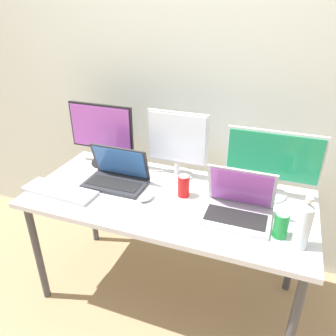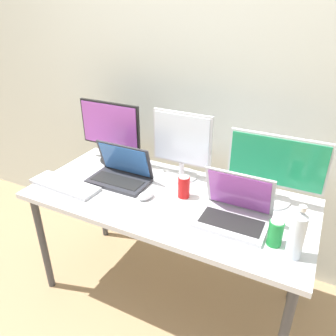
{
  "view_description": "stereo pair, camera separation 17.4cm",
  "coord_description": "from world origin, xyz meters",
  "px_view_note": "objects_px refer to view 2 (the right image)",
  "views": [
    {
      "loc": [
        0.54,
        -1.45,
        1.72
      ],
      "look_at": [
        0.0,
        0.0,
        0.92
      ],
      "focal_mm": 35.0,
      "sensor_mm": 36.0,
      "label": 1
    },
    {
      "loc": [
        0.7,
        -1.38,
        1.72
      ],
      "look_at": [
        0.0,
        0.0,
        0.92
      ],
      "focal_mm": 35.0,
      "sensor_mm": 36.0,
      "label": 2
    }
  ],
  "objects_px": {
    "mouse_by_keyboard": "(146,195)",
    "monitor_center": "(182,144)",
    "soda_can_by_laptop": "(275,233)",
    "monitor_left": "(110,129)",
    "monitor_right": "(276,167)",
    "water_bottle": "(297,234)",
    "laptop_silver": "(121,173)",
    "laptop_secondary": "(235,210)",
    "soda_can_near_keyboard": "(184,187)",
    "work_desk": "(168,207)",
    "keyboard_main": "(65,185)"
  },
  "relations": [
    {
      "from": "work_desk",
      "to": "monitor_center",
      "type": "xyz_separation_m",
      "value": [
        -0.03,
        0.25,
        0.28
      ]
    },
    {
      "from": "work_desk",
      "to": "monitor_right",
      "type": "distance_m",
      "value": 0.62
    },
    {
      "from": "soda_can_by_laptop",
      "to": "monitor_right",
      "type": "bearing_deg",
      "value": 103.41
    },
    {
      "from": "monitor_left",
      "to": "mouse_by_keyboard",
      "type": "height_order",
      "value": "monitor_left"
    },
    {
      "from": "soda_can_by_laptop",
      "to": "laptop_secondary",
      "type": "bearing_deg",
      "value": 155.43
    },
    {
      "from": "monitor_left",
      "to": "water_bottle",
      "type": "xyz_separation_m",
      "value": [
        1.23,
        -0.43,
        -0.11
      ]
    },
    {
      "from": "monitor_center",
      "to": "laptop_secondary",
      "type": "bearing_deg",
      "value": -34.55
    },
    {
      "from": "soda_can_near_keyboard",
      "to": "water_bottle",
      "type": "bearing_deg",
      "value": -20.17
    },
    {
      "from": "monitor_left",
      "to": "monitor_right",
      "type": "relative_size",
      "value": 0.87
    },
    {
      "from": "mouse_by_keyboard",
      "to": "soda_can_by_laptop",
      "type": "distance_m",
      "value": 0.71
    },
    {
      "from": "monitor_center",
      "to": "laptop_secondary",
      "type": "relative_size",
      "value": 1.22
    },
    {
      "from": "mouse_by_keyboard",
      "to": "soda_can_near_keyboard",
      "type": "height_order",
      "value": "soda_can_near_keyboard"
    },
    {
      "from": "mouse_by_keyboard",
      "to": "monitor_center",
      "type": "bearing_deg",
      "value": 95.86
    },
    {
      "from": "mouse_by_keyboard",
      "to": "water_bottle",
      "type": "xyz_separation_m",
      "value": [
        0.79,
        -0.11,
        0.1
      ]
    },
    {
      "from": "work_desk",
      "to": "monitor_right",
      "type": "relative_size",
      "value": 3.14
    },
    {
      "from": "mouse_by_keyboard",
      "to": "soda_can_by_laptop",
      "type": "height_order",
      "value": "soda_can_by_laptop"
    },
    {
      "from": "monitor_center",
      "to": "soda_can_by_laptop",
      "type": "bearing_deg",
      "value": -31.45
    },
    {
      "from": "laptop_secondary",
      "to": "water_bottle",
      "type": "relative_size",
      "value": 1.33
    },
    {
      "from": "work_desk",
      "to": "water_bottle",
      "type": "bearing_deg",
      "value": -14.94
    },
    {
      "from": "mouse_by_keyboard",
      "to": "work_desk",
      "type": "bearing_deg",
      "value": 53.07
    },
    {
      "from": "laptop_silver",
      "to": "monitor_center",
      "type": "bearing_deg",
      "value": 34.73
    },
    {
      "from": "work_desk",
      "to": "soda_can_by_laptop",
      "type": "xyz_separation_m",
      "value": [
        0.6,
        -0.14,
        0.13
      ]
    },
    {
      "from": "laptop_silver",
      "to": "work_desk",
      "type": "bearing_deg",
      "value": -6.34
    },
    {
      "from": "monitor_right",
      "to": "laptop_silver",
      "type": "xyz_separation_m",
      "value": [
        -0.85,
        -0.18,
        -0.15
      ]
    },
    {
      "from": "monitor_right",
      "to": "laptop_secondary",
      "type": "relative_size",
      "value": 1.48
    },
    {
      "from": "monitor_right",
      "to": "laptop_secondary",
      "type": "distance_m",
      "value": 0.33
    },
    {
      "from": "monitor_right",
      "to": "water_bottle",
      "type": "distance_m",
      "value": 0.45
    },
    {
      "from": "monitor_center",
      "to": "laptop_silver",
      "type": "height_order",
      "value": "monitor_center"
    },
    {
      "from": "monitor_center",
      "to": "mouse_by_keyboard",
      "type": "height_order",
      "value": "monitor_center"
    },
    {
      "from": "monitor_left",
      "to": "keyboard_main",
      "type": "height_order",
      "value": "monitor_left"
    },
    {
      "from": "mouse_by_keyboard",
      "to": "monitor_left",
      "type": "bearing_deg",
      "value": 162.65
    },
    {
      "from": "laptop_secondary",
      "to": "soda_can_near_keyboard",
      "type": "height_order",
      "value": "laptop_secondary"
    },
    {
      "from": "monitor_center",
      "to": "water_bottle",
      "type": "bearing_deg",
      "value": -30.83
    },
    {
      "from": "monitor_left",
      "to": "monitor_center",
      "type": "relative_size",
      "value": 1.06
    },
    {
      "from": "monitor_left",
      "to": "laptop_silver",
      "type": "height_order",
      "value": "monitor_left"
    },
    {
      "from": "mouse_by_keyboard",
      "to": "soda_can_by_laptop",
      "type": "xyz_separation_m",
      "value": [
        0.7,
        -0.07,
        0.04
      ]
    },
    {
      "from": "monitor_right",
      "to": "water_bottle",
      "type": "height_order",
      "value": "monitor_right"
    },
    {
      "from": "monitor_right",
      "to": "laptop_secondary",
      "type": "bearing_deg",
      "value": -115.41
    },
    {
      "from": "water_bottle",
      "to": "monitor_left",
      "type": "bearing_deg",
      "value": 160.88
    },
    {
      "from": "work_desk",
      "to": "mouse_by_keyboard",
      "type": "bearing_deg",
      "value": -144.89
    },
    {
      "from": "work_desk",
      "to": "water_bottle",
      "type": "xyz_separation_m",
      "value": [
        0.69,
        -0.18,
        0.18
      ]
    },
    {
      "from": "monitor_center",
      "to": "work_desk",
      "type": "bearing_deg",
      "value": -82.47
    },
    {
      "from": "mouse_by_keyboard",
      "to": "soda_can_near_keyboard",
      "type": "xyz_separation_m",
      "value": [
        0.18,
        0.11,
        0.04
      ]
    },
    {
      "from": "monitor_left",
      "to": "laptop_secondary",
      "type": "height_order",
      "value": "monitor_left"
    },
    {
      "from": "keyboard_main",
      "to": "monitor_left",
      "type": "bearing_deg",
      "value": 86.17
    },
    {
      "from": "monitor_right",
      "to": "keyboard_main",
      "type": "relative_size",
      "value": 1.14
    },
    {
      "from": "monitor_center",
      "to": "soda_can_by_laptop",
      "type": "height_order",
      "value": "monitor_center"
    },
    {
      "from": "laptop_silver",
      "to": "laptop_secondary",
      "type": "bearing_deg",
      "value": -6.46
    },
    {
      "from": "water_bottle",
      "to": "monitor_center",
      "type": "bearing_deg",
      "value": 149.17
    },
    {
      "from": "monitor_right",
      "to": "soda_can_by_laptop",
      "type": "distance_m",
      "value": 0.4
    }
  ]
}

